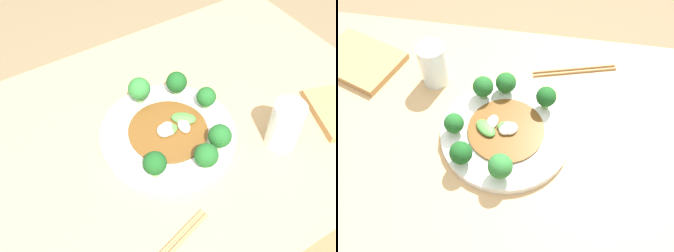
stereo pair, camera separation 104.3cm
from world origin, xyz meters
The scene contains 11 objects.
ground_plane centered at (0.00, 0.00, 0.00)m, with size 8.00×8.00×0.00m, color #7F6B4C.
table centered at (0.00, 0.00, 0.36)m, with size 1.11×0.77×0.72m.
plate centered at (0.04, 0.01, 0.73)m, with size 0.32×0.32×0.02m.
broccoli_southwest centered at (-0.05, -0.08, 0.78)m, with size 0.05×0.05×0.06m.
broccoli_north centered at (0.02, 0.14, 0.78)m, with size 0.05×0.05×0.06m.
broccoli_northwest centered at (-0.04, 0.11, 0.78)m, with size 0.05×0.05×0.06m.
broccoli_south centered at (0.04, -0.11, 0.79)m, with size 0.06×0.06×0.07m.
broccoli_northeast centered at (0.12, 0.10, 0.78)m, with size 0.05×0.05×0.07m.
broccoli_west centered at (-0.08, -0.01, 0.78)m, with size 0.05×0.05×0.06m.
stirfry_center centered at (0.03, 0.01, 0.75)m, with size 0.19×0.19×0.02m.
drinking_glass centered at (-0.18, 0.16, 0.78)m, with size 0.07×0.07×0.12m.
Camera 1 is at (0.34, 0.51, 1.45)m, focal length 42.00 mm.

